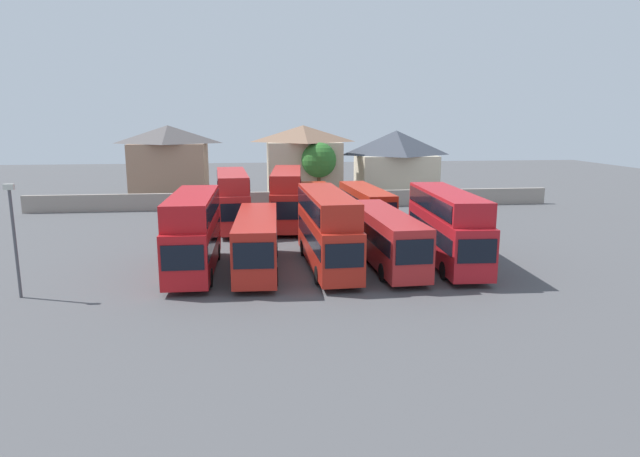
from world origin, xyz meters
TOP-DOWN VIEW (x-y plane):
  - ground at (0.00, 18.00)m, footprint 140.00×140.00m
  - depot_boundary_wall at (0.00, 24.38)m, footprint 56.00×0.50m
  - bus_1 at (-8.21, -0.09)m, footprint 2.69×10.13m
  - bus_2 at (-4.34, -0.15)m, footprint 2.86×10.87m
  - bus_3 at (0.10, 0.07)m, footprint 2.85×11.30m
  - bus_4 at (3.96, 0.33)m, footprint 2.87×11.98m
  - bus_5 at (8.01, 0.11)m, footprint 3.03×11.40m
  - bus_6 at (-6.39, 14.18)m, footprint 3.29×11.23m
  - bus_7 at (-1.62, 14.61)m, footprint 3.44×11.76m
  - bus_8 at (1.44, 14.02)m, footprint 3.11×12.05m
  - bus_9 at (5.47, 14.26)m, footprint 3.09×11.71m
  - house_terrace_left at (-14.44, 32.75)m, footprint 8.98×6.61m
  - house_terrace_centre at (1.29, 31.07)m, footprint 8.83×8.29m
  - house_terrace_right at (12.82, 32.35)m, footprint 9.64×7.38m
  - tree_left_of_lot at (2.67, 26.88)m, footprint 3.90×3.90m
  - lamp_post_lot_edge at (-17.01, -4.00)m, footprint 0.50×0.24m

SIDE VIEW (x-z plane):
  - ground at x=0.00m, z-range 0.00..0.00m
  - depot_boundary_wall at x=0.00m, z-range 0.00..1.80m
  - bus_9 at x=5.47m, z-range 0.24..3.59m
  - bus_8 at x=1.44m, z-range 0.24..3.62m
  - bus_4 at x=3.96m, z-range 0.25..3.73m
  - bus_2 at x=-4.34m, z-range 0.25..3.77m
  - bus_5 at x=8.01m, z-range 0.31..5.13m
  - bus_3 at x=0.10m, z-range 0.31..5.18m
  - bus_1 at x=-8.21m, z-range 0.31..5.21m
  - bus_6 at x=-6.39m, z-range 0.31..5.22m
  - bus_7 at x=-1.62m, z-range 0.32..5.30m
  - lamp_post_lot_edge at x=-17.01m, z-range 0.45..6.57m
  - house_terrace_right at x=12.82m, z-range 0.09..8.15m
  - house_terrace_centre at x=1.29m, z-range 0.07..8.78m
  - house_terrace_left at x=-14.44m, z-range 0.08..8.79m
  - tree_left_of_lot at x=2.67m, z-range 1.48..8.38m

